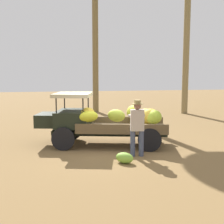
{
  "coord_description": "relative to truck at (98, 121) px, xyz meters",
  "views": [
    {
      "loc": [
        1.66,
        9.82,
        2.54
      ],
      "look_at": [
        -0.25,
        -0.24,
        1.17
      ],
      "focal_mm": 48.05,
      "sensor_mm": 36.0,
      "label": 1
    }
  ],
  "objects": [
    {
      "name": "truck",
      "position": [
        0.0,
        0.0,
        0.0
      ],
      "size": [
        4.65,
        2.59,
        1.82
      ],
      "rotation": [
        0.0,
        0.0,
        -0.24
      ],
      "color": "black",
      "rests_on": "ground"
    },
    {
      "name": "ground_plane",
      "position": [
        -0.24,
        0.32,
        -0.87
      ],
      "size": [
        60.0,
        60.0,
        0.0
      ],
      "primitive_type": "plane",
      "color": "olive"
    },
    {
      "name": "farmer",
      "position": [
        -0.98,
        1.57,
        0.1
      ],
      "size": [
        0.52,
        0.48,
        1.71
      ],
      "rotation": [
        0.0,
        0.0,
        -1.73
      ],
      "color": "#474E6B",
      "rests_on": "ground"
    },
    {
      "name": "loose_banana_bunch",
      "position": [
        -0.45,
        2.21,
        -0.72
      ],
      "size": [
        0.61,
        0.59,
        0.31
      ],
      "primitive_type": "ellipsoid",
      "rotation": [
        0.0,
        0.01,
        2.43
      ],
      "color": "#86BB3D",
      "rests_on": "ground"
    }
  ]
}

